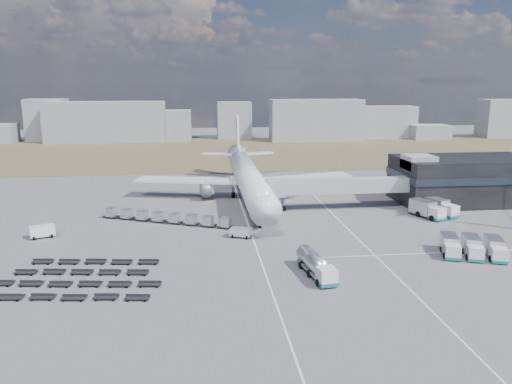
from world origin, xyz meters
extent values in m
plane|color=#565659|center=(0.00, 0.00, 0.00)|extent=(420.00, 420.00, 0.00)
cube|color=brown|center=(0.00, 110.00, 0.01)|extent=(420.00, 90.00, 0.01)
cube|color=silver|center=(-2.00, 5.00, 0.01)|extent=(0.25, 110.00, 0.01)
cube|color=silver|center=(16.00, 5.00, 0.01)|extent=(0.25, 110.00, 0.01)
cube|color=silver|center=(25.00, -8.00, 0.01)|extent=(40.00, 0.25, 0.01)
cube|color=black|center=(48.00, 24.00, 5.00)|extent=(30.00, 16.00, 10.00)
cube|color=#262D38|center=(48.00, 24.00, 6.20)|extent=(30.40, 16.40, 1.60)
cube|color=#939399|center=(36.00, 22.00, 9.50)|extent=(6.00, 6.00, 3.00)
cube|color=#939399|center=(18.10, 20.50, 5.10)|extent=(29.80, 3.00, 3.00)
cube|color=#939399|center=(4.70, 20.00, 5.10)|extent=(4.00, 3.60, 3.40)
cylinder|color=slate|center=(6.20, 20.50, 2.55)|extent=(0.70, 0.70, 5.10)
cylinder|color=black|center=(6.20, 20.50, 0.45)|extent=(1.40, 0.90, 1.40)
cylinder|color=silver|center=(0.00, 30.00, 5.30)|extent=(5.60, 48.00, 5.60)
cone|color=silver|center=(0.00, 3.50, 5.30)|extent=(5.60, 5.00, 5.60)
cone|color=silver|center=(0.00, 58.00, 6.10)|extent=(5.60, 8.00, 5.60)
cube|color=black|center=(0.00, 5.50, 6.10)|extent=(2.20, 2.00, 0.80)
cube|color=silver|center=(-13.00, 35.00, 4.10)|extent=(25.59, 11.38, 0.50)
cube|color=silver|center=(13.00, 35.00, 4.10)|extent=(25.59, 11.38, 0.50)
cylinder|color=slate|center=(-9.50, 33.00, 2.40)|extent=(3.00, 5.00, 3.00)
cylinder|color=slate|center=(9.50, 33.00, 2.40)|extent=(3.00, 5.00, 3.00)
cube|color=silver|center=(-5.50, 60.00, 6.50)|extent=(9.49, 5.63, 0.35)
cube|color=silver|center=(5.50, 60.00, 6.50)|extent=(9.49, 5.63, 0.35)
cube|color=silver|center=(0.00, 61.00, 11.80)|extent=(0.50, 9.06, 11.45)
cylinder|color=slate|center=(0.00, 9.00, 1.25)|extent=(0.50, 0.50, 2.50)
cylinder|color=slate|center=(-3.20, 34.00, 1.25)|extent=(0.60, 0.60, 2.50)
cylinder|color=slate|center=(3.20, 34.00, 1.25)|extent=(0.60, 0.60, 2.50)
cylinder|color=black|center=(0.00, 9.00, 0.50)|extent=(0.50, 1.20, 1.20)
cube|color=gray|center=(-78.56, 156.94, 9.29)|extent=(17.29, 12.00, 18.57)
cube|color=gray|center=(-51.41, 148.07, 8.83)|extent=(51.42, 12.00, 17.66)
cube|color=gray|center=(-27.62, 150.70, 6.78)|extent=(27.00, 12.00, 13.55)
cube|color=gray|center=(5.89, 156.47, 8.43)|extent=(15.67, 12.00, 16.86)
cube|color=gray|center=(41.92, 142.53, 9.20)|extent=(41.31, 12.00, 18.40)
cube|color=gray|center=(76.45, 151.34, 7.40)|extent=(29.95, 12.00, 14.81)
cube|color=gray|center=(96.02, 143.41, 3.24)|extent=(17.46, 12.00, 6.47)
cube|color=gray|center=(135.48, 145.71, 8.97)|extent=(24.60, 12.00, 17.93)
cube|color=silver|center=(5.47, -18.76, 1.42)|extent=(2.68, 2.68, 2.25)
cube|color=#146D73|center=(5.47, -18.76, 0.54)|extent=(2.79, 2.79, 0.49)
cylinder|color=silver|center=(4.74, -14.01, 1.86)|extent=(3.53, 7.63, 2.45)
cube|color=slate|center=(4.74, -14.01, 0.73)|extent=(3.43, 7.62, 0.34)
cylinder|color=black|center=(4.96, -15.47, 0.49)|extent=(2.68, 1.45, 1.08)
cube|color=silver|center=(-4.00, 3.63, 0.80)|extent=(4.13, 3.25, 1.60)
cube|color=silver|center=(-38.20, 7.29, 1.09)|extent=(4.42, 3.14, 2.17)
cube|color=silver|center=(5.95, 30.16, 1.52)|extent=(4.16, 6.12, 2.65)
cube|color=#146D73|center=(5.95, 30.16, 0.43)|extent=(4.28, 6.24, 0.43)
cube|color=silver|center=(26.99, -11.16, 1.25)|extent=(2.78, 2.72, 2.12)
cube|color=#146D73|center=(26.99, -11.16, 0.43)|extent=(2.90, 2.84, 0.43)
cube|color=silver|center=(28.07, -7.97, 1.64)|extent=(3.61, 4.94, 2.51)
cube|color=silver|center=(30.10, -12.21, 1.25)|extent=(2.78, 2.72, 2.12)
cube|color=#146D73|center=(30.10, -12.21, 0.43)|extent=(2.90, 2.84, 0.43)
cube|color=silver|center=(31.17, -9.01, 1.64)|extent=(3.61, 4.94, 2.51)
cube|color=silver|center=(33.20, -13.26, 1.25)|extent=(2.78, 2.72, 2.12)
cube|color=#146D73|center=(33.20, -13.26, 0.43)|extent=(2.90, 2.84, 0.43)
cube|color=silver|center=(34.28, -10.06, 1.64)|extent=(3.61, 4.94, 2.51)
cube|color=silver|center=(34.90, 9.86, 1.41)|extent=(3.22, 3.16, 2.39)
cube|color=#146D73|center=(34.90, 9.86, 0.49)|extent=(3.36, 3.30, 0.49)
cube|color=silver|center=(33.46, 13.37, 1.85)|extent=(4.30, 5.61, 2.82)
cube|color=silver|center=(38.31, 11.26, 1.41)|extent=(3.22, 3.16, 2.39)
cube|color=#146D73|center=(38.31, 11.26, 0.49)|extent=(3.36, 3.30, 0.49)
cube|color=silver|center=(36.87, 14.77, 1.85)|extent=(4.30, 5.61, 2.82)
cube|color=black|center=(-28.50, 18.98, 0.32)|extent=(3.27, 2.71, 0.19)
cube|color=silver|center=(-28.50, 18.98, 1.24)|extent=(2.28, 2.28, 1.62)
cube|color=black|center=(-25.34, 17.59, 0.32)|extent=(3.27, 2.71, 0.19)
cube|color=silver|center=(-25.34, 17.59, 1.24)|extent=(2.28, 2.28, 1.62)
cube|color=black|center=(-22.17, 16.19, 0.32)|extent=(3.27, 2.71, 0.19)
cube|color=silver|center=(-22.17, 16.19, 1.24)|extent=(2.28, 2.28, 1.62)
cube|color=black|center=(-19.00, 14.80, 0.32)|extent=(3.27, 2.71, 0.19)
cube|color=silver|center=(-19.00, 14.80, 1.24)|extent=(2.28, 2.28, 1.62)
cube|color=black|center=(-15.84, 13.41, 0.32)|extent=(3.27, 2.71, 0.19)
cube|color=silver|center=(-15.84, 13.41, 1.24)|extent=(2.28, 2.28, 1.62)
cube|color=black|center=(-12.67, 12.02, 0.32)|extent=(3.27, 2.71, 0.19)
cube|color=silver|center=(-12.67, 12.02, 1.24)|extent=(2.28, 2.28, 1.62)
cube|color=black|center=(-9.50, 10.63, 0.32)|extent=(3.27, 2.71, 0.19)
cube|color=silver|center=(-9.50, 10.63, 1.24)|extent=(2.28, 2.28, 1.62)
cube|color=black|center=(-6.34, 9.24, 0.32)|extent=(3.27, 2.71, 0.19)
cube|color=silver|center=(-6.34, 9.24, 1.24)|extent=(2.28, 2.28, 1.62)
cube|color=black|center=(-28.76, -18.80, 0.36)|extent=(23.74, 4.43, 0.71)
cube|color=black|center=(-28.24, -14.68, 0.36)|extent=(23.74, 4.43, 0.71)
cube|color=black|center=(-27.73, -10.56, 0.36)|extent=(19.82, 3.94, 0.71)
cube|color=black|center=(-27.21, -6.44, 0.36)|extent=(19.82, 3.94, 0.71)
camera|label=1|loc=(-10.90, -79.08, 26.66)|focal=35.00mm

